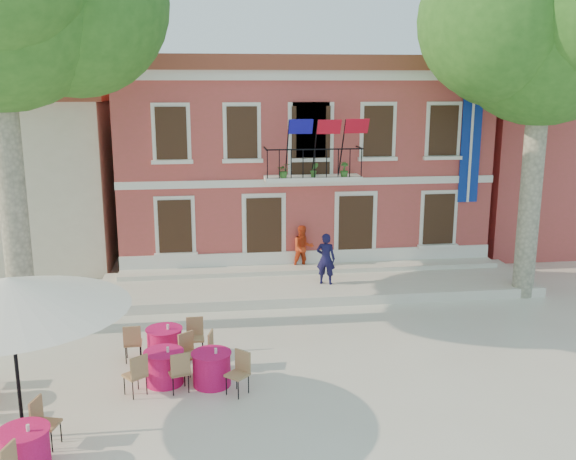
# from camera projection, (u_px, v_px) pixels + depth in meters

# --- Properties ---
(ground) EXTENTS (90.00, 90.00, 0.00)m
(ground) POSITION_uv_depth(u_px,v_px,m) (270.00, 346.00, 16.49)
(ground) COLOR beige
(ground) RESTS_ON ground
(main_building) EXTENTS (13.50, 9.59, 7.50)m
(main_building) POSITION_uv_depth(u_px,v_px,m) (294.00, 155.00, 25.54)
(main_building) COLOR #B84243
(main_building) RESTS_ON ground
(neighbor_west) EXTENTS (9.40, 9.40, 6.40)m
(neighbor_west) POSITION_uv_depth(u_px,v_px,m) (2.00, 171.00, 25.21)
(neighbor_west) COLOR beige
(neighbor_west) RESTS_ON ground
(neighbor_east) EXTENTS (9.40, 9.40, 6.40)m
(neighbor_east) POSITION_uv_depth(u_px,v_px,m) (561.00, 162.00, 28.14)
(neighbor_east) COLOR #B84243
(neighbor_east) RESTS_ON ground
(terrace) EXTENTS (14.00, 3.40, 0.30)m
(terrace) POSITION_uv_depth(u_px,v_px,m) (318.00, 285.00, 20.95)
(terrace) COLOR silver
(terrace) RESTS_ON ground
(plane_tree_east) EXTENTS (5.53, 5.53, 10.86)m
(plane_tree_east) POSITION_uv_depth(u_px,v_px,m) (544.00, 33.00, 18.60)
(plane_tree_east) COLOR #A59E84
(plane_tree_east) RESTS_ON ground
(patio_umbrella) EXTENTS (4.30, 4.30, 3.19)m
(patio_umbrella) POSITION_uv_depth(u_px,v_px,m) (9.00, 294.00, 11.57)
(patio_umbrella) COLOR black
(patio_umbrella) RESTS_ON ground
(pedestrian_navy) EXTENTS (0.71, 0.59, 1.66)m
(pedestrian_navy) POSITION_uv_depth(u_px,v_px,m) (326.00, 259.00, 20.41)
(pedestrian_navy) COLOR #121036
(pedestrian_navy) RESTS_ON terrace
(pedestrian_orange) EXTENTS (0.82, 0.67, 1.55)m
(pedestrian_orange) POSITION_uv_depth(u_px,v_px,m) (303.00, 248.00, 21.97)
(pedestrian_orange) COLOR red
(pedestrian_orange) RESTS_ON terrace
(cafe_table_1) EXTENTS (1.82, 1.80, 0.95)m
(cafe_table_1) POSITION_uv_depth(u_px,v_px,m) (212.00, 367.00, 14.26)
(cafe_table_1) COLOR #D01366
(cafe_table_1) RESTS_ON ground
(cafe_table_2) EXTENTS (0.93, 1.96, 0.95)m
(cafe_table_2) POSITION_uv_depth(u_px,v_px,m) (25.00, 448.00, 11.11)
(cafe_table_2) COLOR #D01366
(cafe_table_2) RESTS_ON ground
(cafe_table_3) EXTENTS (1.77, 1.51, 0.95)m
(cafe_table_3) POSITION_uv_depth(u_px,v_px,m) (164.00, 366.00, 14.33)
(cafe_table_3) COLOR #D01366
(cafe_table_3) RESTS_ON ground
(cafe_table_4) EXTENTS (1.94, 0.90, 0.95)m
(cafe_table_4) POSITION_uv_depth(u_px,v_px,m) (165.00, 342.00, 15.65)
(cafe_table_4) COLOR #D01366
(cafe_table_4) RESTS_ON ground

